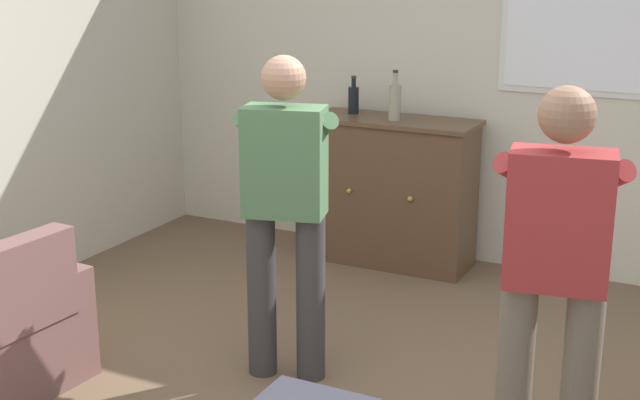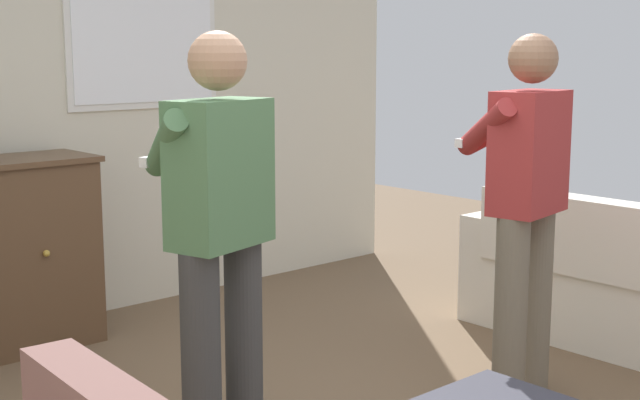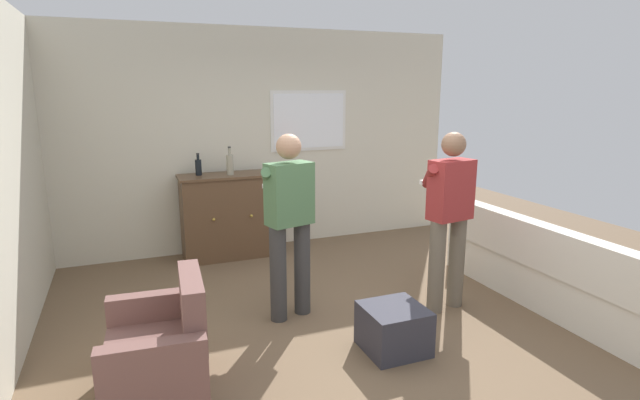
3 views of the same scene
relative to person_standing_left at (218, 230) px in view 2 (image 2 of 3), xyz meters
The scene contains 3 objects.
wall_back_with_window 2.31m from the person_standing_left, 78.57° to the left, with size 5.20×0.15×2.80m.
person_standing_left is the anchor object (origin of this frame).
person_standing_right 1.48m from the person_standing_left, 14.75° to the right, with size 0.55×0.50×1.68m.
Camera 2 is at (-2.35, -2.27, 1.62)m, focal length 50.00 mm.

